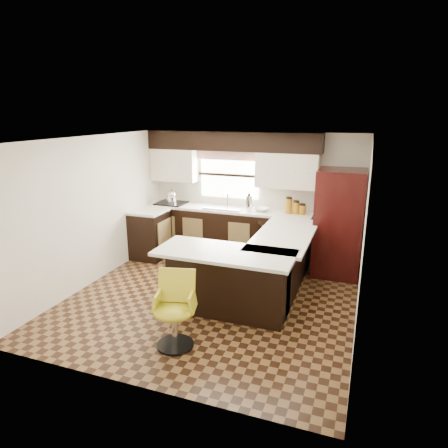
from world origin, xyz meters
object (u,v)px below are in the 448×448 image
at_px(peninsula_return, 228,282).
at_px(refrigerator, 339,223).
at_px(peninsula_long, 280,263).
at_px(bar_chair, 174,311).

relative_size(peninsula_return, refrigerator, 0.90).
xyz_separation_m(peninsula_long, peninsula_return, (-0.53, -0.97, 0.00)).
distance_m(peninsula_long, bar_chair, 2.19).
xyz_separation_m(peninsula_long, refrigerator, (0.79, 0.99, 0.47)).
height_order(peninsula_long, refrigerator, refrigerator).
height_order(peninsula_long, peninsula_return, same).
bearing_deg(peninsula_long, refrigerator, 51.53).
distance_m(peninsula_return, refrigerator, 2.41).
relative_size(peninsula_long, refrigerator, 1.06).
relative_size(peninsula_return, bar_chair, 1.77).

